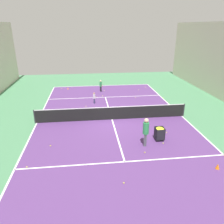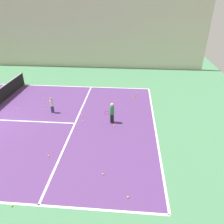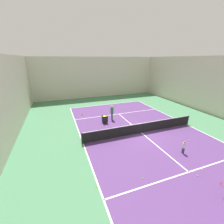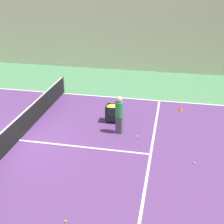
# 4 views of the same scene
# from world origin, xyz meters

# --- Properties ---
(ground_plane) EXTENTS (36.64, 36.64, 0.00)m
(ground_plane) POSITION_xyz_m (0.00, 0.00, 0.00)
(ground_plane) COLOR #477F56
(court_playing_area) EXTENTS (11.72, 21.41, 0.00)m
(court_playing_area) POSITION_xyz_m (0.00, 0.00, 0.00)
(court_playing_area) COLOR #563370
(court_playing_area) RESTS_ON ground
(line_sideline_left) EXTENTS (0.10, 21.41, 0.00)m
(line_sideline_left) POSITION_xyz_m (-5.86, 0.00, 0.01)
(line_sideline_left) COLOR white
(line_sideline_left) RESTS_ON ground
(line_service_far) EXTENTS (11.72, 0.10, 0.00)m
(line_service_far) POSITION_xyz_m (0.00, 5.89, 0.01)
(line_service_far) COLOR white
(line_service_far) RESTS_ON ground
(line_centre_service) EXTENTS (0.10, 11.77, 0.00)m
(line_centre_service) POSITION_xyz_m (0.00, 0.00, 0.01)
(line_centre_service) COLOR white
(line_centre_service) RESTS_ON ground
(hall_enclosure_left) EXTENTS (0.15, 32.94, 7.41)m
(hall_enclosure_left) POSITION_xyz_m (-11.55, 0.00, 3.71)
(hall_enclosure_left) COLOR beige
(hall_enclosure_left) RESTS_ON ground
(tennis_net) EXTENTS (12.02, 0.10, 1.08)m
(tennis_net) POSITION_xyz_m (0.00, 0.00, 0.56)
(tennis_net) COLOR #2D2D33
(tennis_net) RESTS_ON ground
(coach_at_net) EXTENTS (0.46, 0.73, 1.84)m
(coach_at_net) POSITION_xyz_m (-1.57, 4.26, 1.06)
(coach_at_net) COLOR #4C4C56
(coach_at_net) RESTS_ON ground
(ball_cart) EXTENTS (0.57, 0.58, 0.90)m
(ball_cart) POSITION_xyz_m (-2.67, 3.71, 0.63)
(ball_cart) COLOR black
(ball_cart) RESTS_ON ground
(training_cone_0) EXTENTS (0.21, 0.21, 0.30)m
(training_cone_0) POSITION_xyz_m (-4.73, 7.08, 0.15)
(training_cone_0) COLOR orange
(training_cone_0) RESTS_ON ground
(tennis_ball_6) EXTENTS (0.07, 0.07, 0.07)m
(tennis_ball_6) POSITION_xyz_m (0.35, 7.64, 0.04)
(tennis_ball_6) COLOR yellow
(tennis_ball_6) RESTS_ON ground
(tennis_ball_7) EXTENTS (0.07, 0.07, 0.07)m
(tennis_ball_7) POSITION_xyz_m (4.32, 3.68, 0.04)
(tennis_ball_7) COLOR yellow
(tennis_ball_7) RESTS_ON ground
(tennis_ball_10) EXTENTS (0.07, 0.07, 0.07)m
(tennis_ball_10) POSITION_xyz_m (-1.33, 5.14, 0.04)
(tennis_ball_10) COLOR yellow
(tennis_ball_10) RESTS_ON ground
(tennis_ball_11) EXTENTS (0.07, 0.07, 0.07)m
(tennis_ball_11) POSITION_xyz_m (-5.92, 8.67, 0.04)
(tennis_ball_11) COLOR yellow
(tennis_ball_11) RESTS_ON ground
(tennis_ball_13) EXTENTS (0.07, 0.07, 0.07)m
(tennis_ball_13) POSITION_xyz_m (-2.78, 4.21, 0.04)
(tennis_ball_13) COLOR yellow
(tennis_ball_13) RESTS_ON ground
(tennis_ball_14) EXTENTS (0.07, 0.07, 0.07)m
(tennis_ball_14) POSITION_xyz_m (-3.51, 2.79, 0.04)
(tennis_ball_14) COLOR yellow
(tennis_ball_14) RESTS_ON ground
(tennis_ball_17) EXTENTS (0.07, 0.07, 0.07)m
(tennis_ball_17) POSITION_xyz_m (-5.77, -0.90, 0.04)
(tennis_ball_17) COLOR yellow
(tennis_ball_17) RESTS_ON ground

